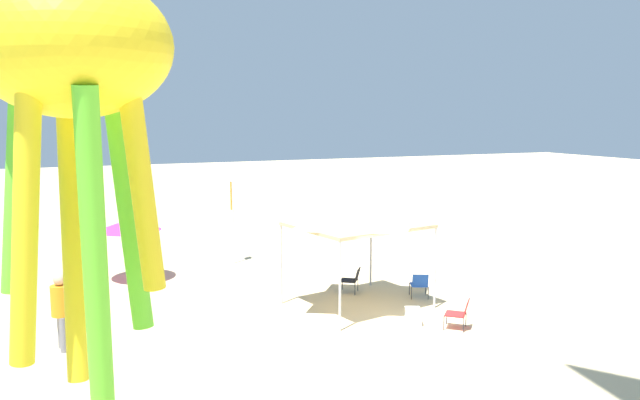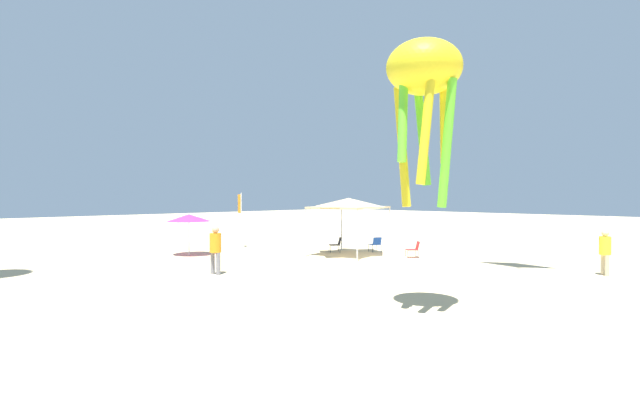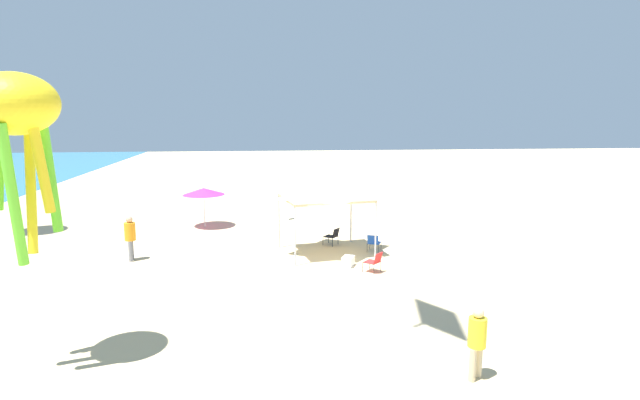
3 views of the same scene
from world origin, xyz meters
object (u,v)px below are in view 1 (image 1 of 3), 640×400
Objects in this scene: beach_umbrella at (128,225)px; banner_flag at (233,213)px; person_by_tent at (61,306)px; folding_chair_right_of_tent at (352,278)px; folding_chair_near_cooler at (460,312)px; folding_chair_left_of_tent at (419,283)px; cooler_box at (413,316)px; canopy_tent at (358,218)px; kite_octopus_yellow at (73,70)px.

banner_flag reaches higher than beach_umbrella.
banner_flag reaches higher than person_by_tent.
beach_umbrella reaches higher than person_by_tent.
banner_flag is at bearing -119.39° from folding_chair_right_of_tent.
folding_chair_right_of_tent and folding_chair_near_cooler have the same top height.
cooler_box is at bearing 78.31° from folding_chair_left_of_tent.
banner_flag reaches higher than canopy_tent.
folding_chair_left_of_tent and folding_chair_right_of_tent have the same top height.
banner_flag reaches higher than folding_chair_right_of_tent.
folding_chair_left_of_tent is at bearing -35.89° from cooler_box.
folding_chair_near_cooler is 10.22m from person_by_tent.
cooler_box is (-2.00, 1.45, -0.27)m from folding_chair_left_of_tent.
canopy_tent is 13.19m from kite_octopus_yellow.
beach_umbrella is at bearing -87.67° from folding_chair_right_of_tent.
folding_chair_left_of_tent is at bearing 87.17° from folding_chair_right_of_tent.
folding_chair_right_of_tent is at bearing 93.75° from person_by_tent.
banner_flag reaches higher than cooler_box.
banner_flag is (1.09, -4.01, 0.01)m from beach_umbrella.
kite_octopus_yellow reaches higher than cooler_box.
canopy_tent is 8.32m from beach_umbrella.
folding_chair_left_of_tent and folding_chair_near_cooler have the same top height.
folding_chair_right_of_tent is 3.41m from cooler_box.
folding_chair_left_of_tent is at bearing 66.77° from kite_octopus_yellow.
canopy_tent is 1.84× the size of beach_umbrella.
beach_umbrella is 2.74× the size of folding_chair_left_of_tent.
banner_flag is at bearing -35.27° from folding_chair_left_of_tent.
folding_chair_near_cooler is 0.43× the size of person_by_tent.
folding_chair_near_cooler is 13.18m from kite_octopus_yellow.
canopy_tent is 2.15× the size of person_by_tent.
folding_chair_right_of_tent is 0.19× the size of kite_octopus_yellow.
person_by_tent is at bearing 114.20° from kite_octopus_yellow.
folding_chair_near_cooler is at bearing -160.14° from banner_flag.
canopy_tent reaches higher than folding_chair_left_of_tent.
folding_chair_left_of_tent is at bearing -147.97° from folding_chair_near_cooler.
canopy_tent is 3.09m from folding_chair_left_of_tent.
folding_chair_right_of_tent is at bearing -122.56° from folding_chair_near_cooler.
folding_chair_right_of_tent is 8.93m from person_by_tent.
banner_flag is (6.87, 1.93, -0.73)m from canopy_tent.
cooler_box is 0.38× the size of person_by_tent.
beach_umbrella is at bearing -11.60° from folding_chair_left_of_tent.
beach_umbrella is 0.52× the size of kite_octopus_yellow.
beach_umbrella is 16.32m from kite_octopus_yellow.
folding_chair_right_of_tent is (1.39, 1.67, 0.00)m from folding_chair_left_of_tent.
kite_octopus_yellow reaches higher than folding_chair_left_of_tent.
person_by_tent reaches higher than folding_chair_right_of_tent.
folding_chair_right_of_tent is at bearing -156.39° from banner_flag.
kite_octopus_yellow is at bearing -6.06° from person_by_tent.
kite_octopus_yellow is (-11.17, 8.55, 5.71)m from folding_chair_right_of_tent.
folding_chair_left_of_tent is 2.17m from folding_chair_right_of_tent.
beach_umbrella is (5.77, 5.94, -0.74)m from canopy_tent.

